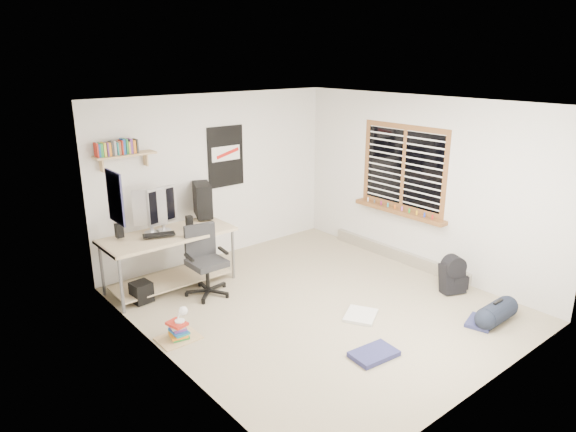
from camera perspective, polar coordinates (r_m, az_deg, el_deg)
floor at (r=6.60m, az=3.19°, el=-9.82°), size 4.00×4.50×0.01m
ceiling at (r=5.90m, az=3.60°, el=12.42°), size 4.00×4.50×0.01m
back_wall at (r=7.88m, az=-7.87°, el=4.30°), size 4.00×0.01×2.50m
left_wall at (r=5.05m, az=-13.58°, el=-3.54°), size 0.01×4.50×2.50m
right_wall at (r=7.60m, az=14.57°, el=3.42°), size 0.01×4.50×2.50m
desk at (r=7.11m, az=-12.99°, el=-4.94°), size 1.81×0.97×0.79m
monitor_left at (r=6.96m, az=-15.05°, el=0.23°), size 0.43×0.32×0.48m
monitor_right at (r=7.00m, az=-13.80°, el=0.47°), size 0.46×0.20×0.49m
pc_tower at (r=7.49m, az=-9.47°, el=1.80°), size 0.37×0.51×0.48m
keyboard at (r=6.84m, az=-14.14°, el=-2.02°), size 0.43×0.27×0.02m
speaker_left at (r=6.89m, az=-18.25°, el=-1.55°), size 0.09×0.09×0.18m
speaker_right at (r=7.04m, az=-10.91°, el=-0.63°), size 0.09×0.09×0.16m
office_chair at (r=6.74m, az=-9.02°, el=-4.80°), size 0.68×0.68×0.93m
wall_shelf at (r=7.03m, az=-17.66°, el=6.48°), size 0.80×0.22×0.24m
poster_back_wall at (r=7.87m, az=-6.93°, el=6.57°), size 0.62×0.03×0.92m
poster_left_wall at (r=6.04m, az=-18.66°, el=1.97°), size 0.02×0.42×0.60m
window at (r=7.68m, az=12.63°, el=5.25°), size 0.10×1.50×1.26m
baseboard_heater at (r=8.08m, az=12.02°, el=-4.22°), size 0.08×2.50×0.18m
backpack at (r=7.17m, az=17.78°, el=-6.58°), size 0.37×0.34×0.40m
duffel_bag at (r=6.60m, az=22.19°, el=-9.81°), size 0.26×0.26×0.51m
tshirt at (r=6.36m, az=8.07°, el=-10.88°), size 0.53×0.51×0.04m
jeans_a at (r=5.63m, az=9.52°, el=-14.87°), size 0.52×0.36×0.05m
jeans_b at (r=6.54m, az=20.56°, el=-10.99°), size 0.42×0.36×0.05m
book_stack at (r=5.92m, az=-12.16°, el=-11.94°), size 0.45×0.39×0.28m
desk_lamp at (r=5.81m, az=-12.04°, el=-9.98°), size 0.12×0.19×0.18m
subwoofer at (r=6.85m, az=-15.97°, el=-8.12°), size 0.25×0.25×0.26m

